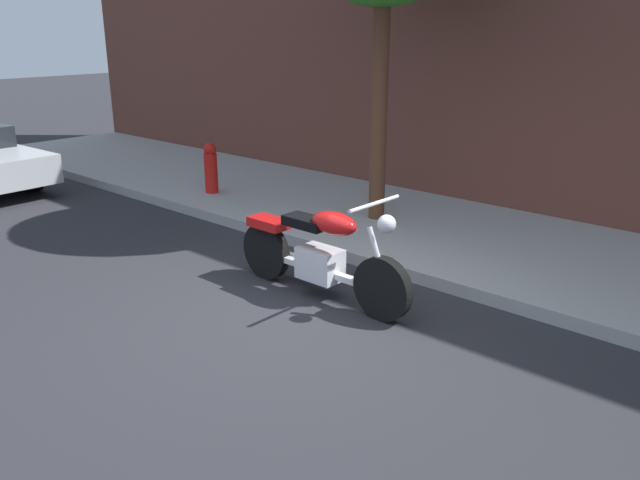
{
  "coord_description": "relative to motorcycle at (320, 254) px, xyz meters",
  "views": [
    {
      "loc": [
        3.86,
        -3.89,
        2.61
      ],
      "look_at": [
        -0.12,
        0.58,
        0.6
      ],
      "focal_mm": 36.28,
      "sensor_mm": 36.0,
      "label": 1
    }
  ],
  "objects": [
    {
      "name": "fire_hydrant",
      "position": [
        -3.71,
        1.65,
        -0.0
      ],
      "size": [
        0.2,
        0.2,
        0.91
      ],
      "color": "red",
      "rests_on": "ground"
    },
    {
      "name": "sidewalk",
      "position": [
        0.12,
        2.39,
        -0.39
      ],
      "size": [
        20.4,
        2.95,
        0.14
      ],
      "primitive_type": "cube",
      "color": "#9D9D9D",
      "rests_on": "ground"
    },
    {
      "name": "ground_plane",
      "position": [
        0.12,
        -0.59,
        -0.46
      ],
      "size": [
        60.0,
        60.0,
        0.0
      ],
      "primitive_type": "plane",
      "color": "#28282D"
    },
    {
      "name": "motorcycle",
      "position": [
        0.0,
        0.0,
        0.0
      ],
      "size": [
        2.16,
        0.7,
        1.11
      ],
      "color": "black",
      "rests_on": "ground"
    }
  ]
}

